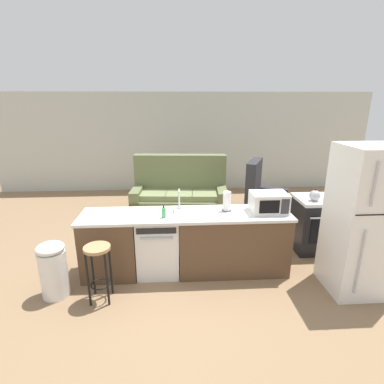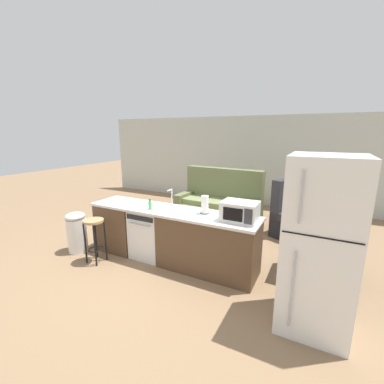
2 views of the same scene
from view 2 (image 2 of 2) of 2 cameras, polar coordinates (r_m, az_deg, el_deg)
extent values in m
plane|color=#896B4C|center=(4.62, -6.29, -14.40)|extent=(24.00, 24.00, 0.00)
cube|color=beige|center=(7.90, 12.53, 6.77)|extent=(10.00, 0.06, 2.60)
cube|color=brown|center=(4.98, -15.40, -7.31)|extent=(0.75, 0.62, 0.86)
cube|color=brown|center=(4.07, 3.48, -11.56)|extent=(1.55, 0.62, 0.86)
cube|color=silver|center=(4.21, -4.88, -4.19)|extent=(2.94, 0.66, 0.04)
cube|color=black|center=(4.53, -4.67, -14.39)|extent=(2.86, 0.56, 0.08)
cube|color=white|center=(4.58, -9.07, -8.97)|extent=(0.58, 0.58, 0.84)
cube|color=black|center=(4.24, -11.62, -5.73)|extent=(0.52, 0.01, 0.08)
cylinder|color=#B2B2B7|center=(4.26, -11.67, -7.06)|extent=(0.44, 0.02, 0.02)
cube|color=black|center=(4.30, 26.08, -11.66)|extent=(0.76, 0.64, 0.85)
cube|color=black|center=(3.98, 25.99, -12.96)|extent=(0.53, 0.01, 0.43)
cylinder|color=silver|center=(3.87, 26.32, -10.04)|extent=(0.61, 0.03, 0.03)
cube|color=silver|center=(4.14, 26.71, -5.97)|extent=(0.76, 0.64, 0.05)
torus|color=black|center=(4.01, 24.25, -6.01)|extent=(0.16, 0.16, 0.01)
torus|color=black|center=(4.02, 29.14, -6.51)|extent=(0.16, 0.16, 0.01)
torus|color=black|center=(4.26, 24.47, -4.96)|extent=(0.16, 0.16, 0.01)
torus|color=black|center=(4.26, 29.07, -5.44)|extent=(0.16, 0.16, 0.01)
cube|color=white|center=(3.08, 26.43, -10.69)|extent=(0.72, 0.70, 1.92)
cylinder|color=#B2B2B7|center=(2.54, 23.14, -1.03)|extent=(0.02, 0.02, 0.51)
cylinder|color=#B2B2B7|center=(2.91, 21.36, -19.63)|extent=(0.02, 0.02, 0.83)
cube|color=black|center=(2.66, 26.74, -9.03)|extent=(0.68, 0.01, 0.01)
cube|color=white|center=(3.70, 10.58, -4.23)|extent=(0.50, 0.36, 0.28)
cube|color=black|center=(3.54, 9.01, -4.94)|extent=(0.27, 0.01, 0.18)
cube|color=#2D2D33|center=(3.49, 12.38, -5.39)|extent=(0.11, 0.01, 0.21)
cylinder|color=silver|center=(4.41, -4.46, -2.91)|extent=(0.07, 0.07, 0.03)
cylinder|color=silver|center=(4.37, -4.50, -1.08)|extent=(0.02, 0.02, 0.26)
cylinder|color=silver|center=(4.28, -5.02, 0.40)|extent=(0.02, 0.14, 0.02)
cylinder|color=#4C4C51|center=(4.00, 2.85, -4.70)|extent=(0.14, 0.14, 0.01)
cylinder|color=white|center=(3.96, 2.87, -2.76)|extent=(0.11, 0.11, 0.27)
cylinder|color=#4CB266|center=(4.24, -9.30, -2.90)|extent=(0.06, 0.06, 0.14)
cylinder|color=black|center=(4.22, -9.35, -1.76)|extent=(0.02, 0.02, 0.04)
sphere|color=#B2B2B7|center=(3.99, 24.43, -4.77)|extent=(0.17, 0.17, 0.17)
sphere|color=black|center=(3.96, 24.56, -3.46)|extent=(0.03, 0.03, 0.03)
cone|color=#B2B2B7|center=(3.98, 25.61, -4.66)|extent=(0.08, 0.04, 0.06)
cylinder|color=tan|center=(4.50, -21.05, -6.02)|extent=(0.32, 0.32, 0.04)
cylinder|color=black|center=(4.65, -22.65, -10.46)|extent=(0.03, 0.03, 0.70)
cylinder|color=black|center=(4.49, -20.76, -11.14)|extent=(0.03, 0.03, 0.70)
cylinder|color=black|center=(4.78, -20.59, -9.62)|extent=(0.03, 0.03, 0.70)
cylinder|color=black|center=(4.62, -18.68, -10.24)|extent=(0.03, 0.03, 0.70)
torus|color=black|center=(4.68, -20.54, -11.82)|extent=(0.25, 0.25, 0.02)
cylinder|color=white|center=(5.16, -24.17, -8.73)|extent=(0.34, 0.34, 0.62)
ellipsoid|color=white|center=(5.04, -24.55, -4.92)|extent=(0.35, 0.35, 0.14)
cube|color=#667047|center=(6.32, 5.60, -4.63)|extent=(2.06, 1.05, 0.42)
cube|color=#667047|center=(6.50, 6.97, -0.29)|extent=(2.01, 0.39, 1.27)
cube|color=#667047|center=(6.72, -1.28, -2.60)|extent=(0.27, 0.91, 0.62)
cube|color=#667047|center=(5.97, 13.42, -4.99)|extent=(0.27, 0.91, 0.62)
cube|color=#7D8959|center=(6.45, 1.08, -1.70)|extent=(0.61, 0.67, 0.12)
cube|color=#7D8959|center=(6.20, 5.45, -2.37)|extent=(0.61, 0.67, 0.12)
cube|color=#7D8959|center=(5.99, 10.18, -3.08)|extent=(0.61, 0.67, 0.12)
cube|color=#2D2D33|center=(5.77, 22.38, -7.45)|extent=(1.08, 1.11, 0.40)
cube|color=#2D2D33|center=(5.79, 20.16, -3.02)|extent=(0.53, 0.86, 1.20)
cube|color=#2D2D33|center=(5.46, 20.64, -7.61)|extent=(0.79, 0.48, 0.55)
cube|color=#2D2D33|center=(6.04, 24.08, -5.96)|extent=(0.79, 0.48, 0.55)
camera|label=1|loc=(2.37, -76.82, 10.61)|focal=28.00mm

